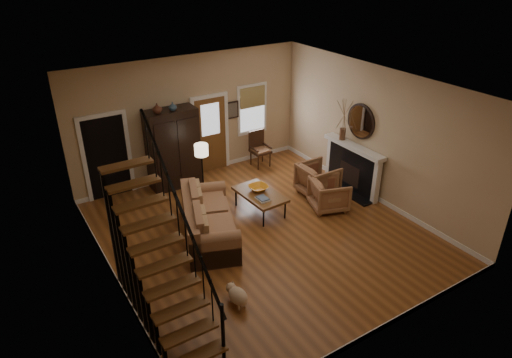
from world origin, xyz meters
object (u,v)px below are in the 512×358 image
floor_lamp (203,172)px  side_chair (260,149)px  armchair_left (329,194)px  armchair_right (318,179)px  sofa (209,219)px  coffee_table (260,202)px  armoire (173,149)px

floor_lamp → side_chair: floor_lamp is taller
armchair_left → armchair_right: 0.75m
sofa → coffee_table: sofa is taller
armoire → side_chair: bearing=-4.5°
armchair_right → floor_lamp: (-2.58, 1.34, 0.32)m
armchair_left → floor_lamp: size_ratio=0.57×
armchair_left → armchair_right: size_ratio=0.93×
sofa → floor_lamp: floor_lamp is taller
armoire → coffee_table: (1.15, -2.36, -0.80)m
armchair_left → side_chair: side_chair is taller
armoire → side_chair: size_ratio=2.06×
armchair_left → sofa: bearing=100.1°
side_chair → armoire: bearing=175.5°
armoire → sofa: bearing=-97.4°
armchair_left → floor_lamp: bearing=67.3°
armchair_right → floor_lamp: bearing=63.7°
armchair_left → side_chair: size_ratio=0.83×
armchair_right → side_chair: (-0.34, 2.19, 0.10)m
coffee_table → floor_lamp: bearing=122.7°
sofa → armchair_right: sofa is taller
armchair_left → floor_lamp: floor_lamp is taller
floor_lamp → side_chair: (2.24, 0.85, -0.23)m
armoire → floor_lamp: size_ratio=1.43×
armchair_right → side_chair: size_ratio=0.89×
armchair_left → armchair_right: armchair_right is taller
armchair_right → coffee_table: bearing=90.2°
armoire → armchair_left: bearing=-49.4°
sofa → armchair_right: size_ratio=2.63×
armoire → floor_lamp: (0.31, -1.05, -0.31)m
coffee_table → armchair_right: 1.74m
armoire → side_chair: (2.55, -0.20, -0.54)m
armoire → armchair_right: bearing=-39.6°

